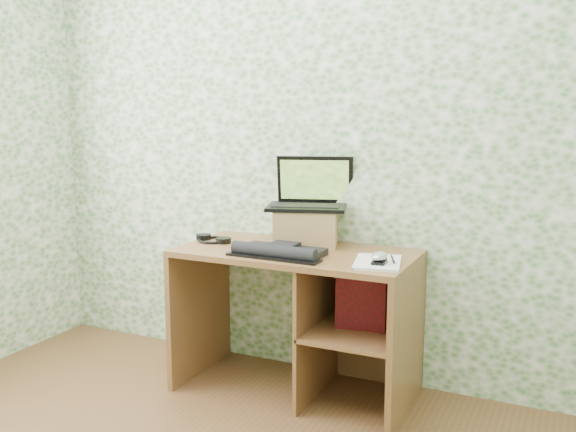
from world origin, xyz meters
The scene contains 10 objects.
wall_back centered at (0.00, 1.75, 1.30)m, with size 3.50×3.50×0.00m, color white.
desk centered at (0.08, 1.47, 0.48)m, with size 1.20×0.60×0.75m.
riser centered at (-0.01, 1.58, 0.85)m, with size 0.32×0.27×0.19m, color #A37F49.
laptop centered at (-0.01, 1.63, 1.00)m, with size 0.47×0.40×0.27m.
keyboard centered at (-0.03, 1.30, 0.77)m, with size 0.48×0.25×0.07m.
headphones centered at (-0.50, 1.45, 0.76)m, with size 0.23×0.20×0.03m.
notepad centered at (0.46, 1.34, 0.76)m, with size 0.21×0.30×0.01m, color white.
mouse centered at (0.48, 1.31, 0.78)m, with size 0.07×0.11×0.04m, color silver.
pen centered at (0.52, 1.39, 0.77)m, with size 0.01×0.01×0.15m, color black.
red_box centered at (0.35, 1.44, 0.54)m, with size 0.25×0.08×0.29m, color maroon.
Camera 1 is at (1.31, -1.45, 1.47)m, focal length 40.00 mm.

